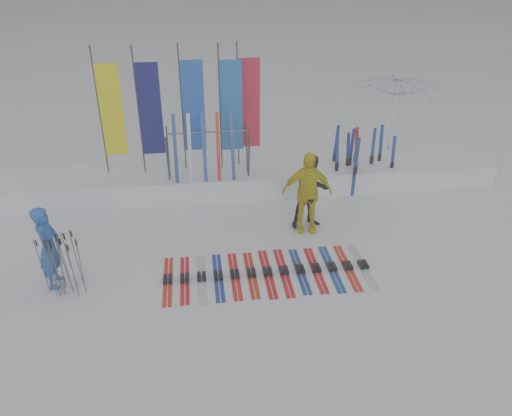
{
  "coord_description": "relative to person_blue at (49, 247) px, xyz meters",
  "views": [
    {
      "loc": [
        -0.97,
        -7.49,
        5.94
      ],
      "look_at": [
        0.2,
        1.6,
        1.0
      ],
      "focal_mm": 35.0,
      "sensor_mm": 36.0,
      "label": 1
    }
  ],
  "objects": [
    {
      "name": "ground",
      "position": [
        3.82,
        -0.84,
        -0.85
      ],
      "size": [
        120.0,
        120.0,
        0.0
      ],
      "primitive_type": "plane",
      "color": "white",
      "rests_on": "ground"
    },
    {
      "name": "snow_bank",
      "position": [
        3.82,
        3.76,
        -0.55
      ],
      "size": [
        14.0,
        1.6,
        0.6
      ],
      "primitive_type": "cube",
      "color": "white",
      "rests_on": "ground"
    },
    {
      "name": "person_blue",
      "position": [
        0.0,
        0.0,
        0.0
      ],
      "size": [
        0.43,
        0.63,
        1.69
      ],
      "primitive_type": "imported",
      "rotation": [
        0.0,
        0.0,
        1.53
      ],
      "color": "#1E52B1",
      "rests_on": "ground"
    },
    {
      "name": "person_black",
      "position": [
        5.4,
        1.57,
        0.05
      ],
      "size": [
        0.97,
        0.81,
        1.78
      ],
      "primitive_type": "imported",
      "rotation": [
        0.0,
        0.0,
        0.17
      ],
      "color": "black",
      "rests_on": "ground"
    },
    {
      "name": "person_yellow",
      "position": [
        5.26,
        1.42,
        0.11
      ],
      "size": [
        1.16,
        0.57,
        1.92
      ],
      "primitive_type": "imported",
      "rotation": [
        0.0,
        0.0,
        -0.09
      ],
      "color": "yellow",
      "rests_on": "ground"
    },
    {
      "name": "tent_canopy",
      "position": [
        8.66,
        5.14,
        0.45
      ],
      "size": [
        3.15,
        3.2,
        2.6
      ],
      "primitive_type": "imported",
      "rotation": [
        0.0,
        0.0,
        -0.12
      ],
      "color": "white",
      "rests_on": "ground"
    },
    {
      "name": "ski_row",
      "position": [
        4.14,
        -0.2,
        -0.81
      ],
      "size": [
        4.14,
        1.67,
        0.07
      ],
      "color": "red",
      "rests_on": "ground"
    },
    {
      "name": "pole_cluster",
      "position": [
        0.23,
        -0.26,
        -0.25
      ],
      "size": [
        0.77,
        0.54,
        1.24
      ],
      "color": "#595B60",
      "rests_on": "ground"
    },
    {
      "name": "feather_flags",
      "position": [
        2.68,
        3.93,
        1.4
      ],
      "size": [
        3.99,
        0.22,
        3.2
      ],
      "color": "#383A3F",
      "rests_on": "ground"
    },
    {
      "name": "ski_rack",
      "position": [
        3.15,
        3.36,
        0.54
      ],
      "size": [
        2.04,
        0.8,
        1.23
      ],
      "color": "#383A3F",
      "rests_on": "ground"
    },
    {
      "name": "upright_skis",
      "position": [
        7.09,
        3.49,
        -0.05
      ],
      "size": [
        1.61,
        0.98,
        1.64
      ],
      "color": "navy",
      "rests_on": "ground"
    }
  ]
}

